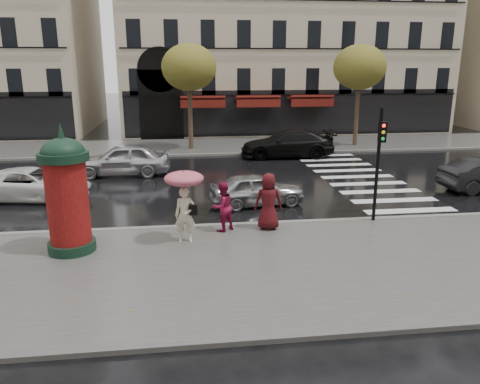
{
  "coord_description": "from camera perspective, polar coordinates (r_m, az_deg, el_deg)",
  "views": [
    {
      "loc": [
        -2.59,
        -12.07,
        5.44
      ],
      "look_at": [
        -0.89,
        1.5,
        1.67
      ],
      "focal_mm": 35.0,
      "sensor_mm": 36.0,
      "label": 1
    }
  ],
  "objects": [
    {
      "name": "ground",
      "position": [
        13.5,
        4.59,
        -8.4
      ],
      "size": [
        160.0,
        160.0,
        0.0
      ],
      "primitive_type": "plane",
      "color": "black",
      "rests_on": "ground"
    },
    {
      "name": "near_sidewalk",
      "position": [
        13.03,
        5.04,
        -9.04
      ],
      "size": [
        90.0,
        7.0,
        0.12
      ],
      "primitive_type": "cube",
      "color": "#474744",
      "rests_on": "ground"
    },
    {
      "name": "far_sidewalk",
      "position": [
        31.64,
        -2.37,
        5.63
      ],
      "size": [
        90.0,
        6.0,
        0.12
      ],
      "primitive_type": "cube",
      "color": "#474744",
      "rests_on": "ground"
    },
    {
      "name": "near_kerb",
      "position": [
        16.21,
        2.46,
        -3.93
      ],
      "size": [
        90.0,
        0.25,
        0.14
      ],
      "primitive_type": "cube",
      "color": "slate",
      "rests_on": "ground"
    },
    {
      "name": "far_kerb",
      "position": [
        28.7,
        -1.86,
        4.64
      ],
      "size": [
        90.0,
        0.25,
        0.14
      ],
      "primitive_type": "cube",
      "color": "slate",
      "rests_on": "ground"
    },
    {
      "name": "zebra_crossing",
      "position": [
        23.94,
        14.09,
        1.84
      ],
      "size": [
        3.6,
        11.75,
        0.01
      ],
      "primitive_type": "cube",
      "color": "silver",
      "rests_on": "ground"
    },
    {
      "name": "tree_far_left",
      "position": [
        30.08,
        -6.24,
        14.83
      ],
      "size": [
        3.4,
        3.4,
        6.64
      ],
      "color": "#38281C",
      "rests_on": "ground"
    },
    {
      "name": "tree_far_right",
      "position": [
        32.23,
        14.39,
        14.49
      ],
      "size": [
        3.4,
        3.4,
        6.64
      ],
      "color": "#38281C",
      "rests_on": "ground"
    },
    {
      "name": "woman_umbrella",
      "position": [
        14.18,
        -6.78,
        -0.28
      ],
      "size": [
        1.19,
        1.19,
        2.29
      ],
      "color": "beige",
      "rests_on": "near_sidewalk"
    },
    {
      "name": "woman_red",
      "position": [
        15.21,
        -2.17,
        -1.79
      ],
      "size": [
        1.01,
        0.97,
        1.64
      ],
      "primitive_type": "imported",
      "rotation": [
        0.0,
        0.0,
        3.74
      ],
      "color": "maroon",
      "rests_on": "near_sidewalk"
    },
    {
      "name": "man_burgundy",
      "position": [
        15.37,
        3.49,
        -1.15
      ],
      "size": [
        0.99,
        0.71,
        1.89
      ],
      "primitive_type": "imported",
      "rotation": [
        0.0,
        0.0,
        3.01
      ],
      "color": "#470E12",
      "rests_on": "near_sidewalk"
    },
    {
      "name": "morris_column",
      "position": [
        14.19,
        -20.38,
        0.08
      ],
      "size": [
        1.4,
        1.4,
        3.76
      ],
      "color": "black",
      "rests_on": "near_sidewalk"
    },
    {
      "name": "traffic_light",
      "position": [
        16.46,
        16.61,
        4.48
      ],
      "size": [
        0.26,
        0.37,
        3.92
      ],
      "color": "black",
      "rests_on": "near_sidewalk"
    },
    {
      "name": "car_silver",
      "position": [
        18.45,
        2.06,
        0.33
      ],
      "size": [
        3.91,
        1.98,
        1.28
      ],
      "primitive_type": "imported",
      "rotation": [
        0.0,
        0.0,
        1.7
      ],
      "color": "#A3A3A8",
      "rests_on": "ground"
    },
    {
      "name": "car_white",
      "position": [
        21.01,
        -24.03,
        0.89
      ],
      "size": [
        4.93,
        2.77,
        1.3
      ],
      "primitive_type": "imported",
      "rotation": [
        0.0,
        0.0,
        1.43
      ],
      "color": "white",
      "rests_on": "ground"
    },
    {
      "name": "car_black",
      "position": [
        28.17,
        5.78,
        5.88
      ],
      "size": [
        5.62,
        2.5,
        1.6
      ],
      "primitive_type": "imported",
      "rotation": [
        0.0,
        0.0,
        -1.62
      ],
      "color": "black",
      "rests_on": "ground"
    },
    {
      "name": "car_far_silver",
      "position": [
        24.11,
        -14.12,
        3.86
      ],
      "size": [
        4.68,
        1.89,
        1.59
      ],
      "primitive_type": "imported",
      "rotation": [
        0.0,
        0.0,
        -1.57
      ],
      "color": "#BBBCC1",
      "rests_on": "ground"
    }
  ]
}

